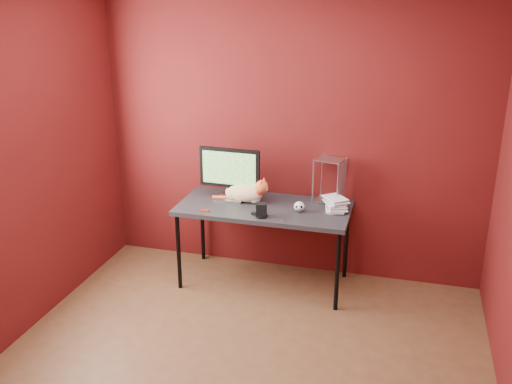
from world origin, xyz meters
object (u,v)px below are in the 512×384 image
(monitor, at_px, (230,172))
(speaker, at_px, (261,211))
(desk, at_px, (264,211))
(skull_mug, at_px, (299,207))
(cat, at_px, (245,192))
(book_stack, at_px, (330,140))

(monitor, xyz_separation_m, speaker, (0.38, -0.32, -0.21))
(desk, distance_m, monitor, 0.47)
(skull_mug, bearing_deg, desk, 163.95)
(skull_mug, bearing_deg, cat, 160.69)
(book_stack, bearing_deg, desk, -175.38)
(monitor, distance_m, book_stack, 0.95)
(skull_mug, bearing_deg, monitor, 163.24)
(skull_mug, xyz_separation_m, speaker, (-0.28, -0.20, 0.01))
(skull_mug, height_order, speaker, speaker)
(speaker, bearing_deg, monitor, 128.52)
(skull_mug, distance_m, speaker, 0.34)
(desk, height_order, monitor, monitor)
(monitor, distance_m, cat, 0.23)
(cat, height_order, speaker, cat)
(skull_mug, height_order, book_stack, book_stack)
(cat, bearing_deg, monitor, -166.09)
(cat, relative_size, skull_mug, 5.69)
(book_stack, bearing_deg, speaker, -149.71)
(desk, bearing_deg, cat, 161.99)
(desk, distance_m, cat, 0.25)
(monitor, xyz_separation_m, skull_mug, (0.66, -0.12, -0.22))
(desk, bearing_deg, monitor, 168.99)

